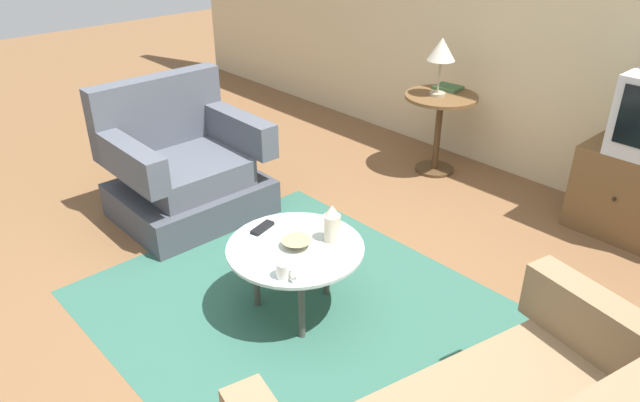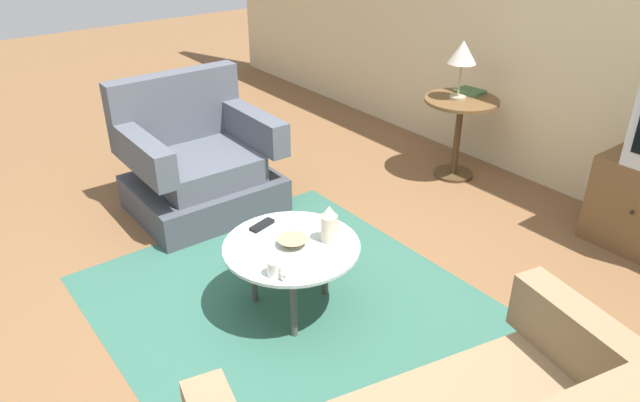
{
  "view_description": "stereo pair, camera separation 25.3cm",
  "coord_description": "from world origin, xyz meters",
  "px_view_note": "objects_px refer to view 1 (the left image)",
  "views": [
    {
      "loc": [
        1.85,
        -1.52,
        2.05
      ],
      "look_at": [
        -0.21,
        0.38,
        0.55
      ],
      "focal_mm": 33.13,
      "sensor_mm": 36.0,
      "label": 1
    },
    {
      "loc": [
        2.01,
        -1.33,
        2.05
      ],
      "look_at": [
        -0.21,
        0.38,
        0.55
      ],
      "focal_mm": 33.13,
      "sensor_mm": 36.0,
      "label": 2
    }
  ],
  "objects_px": {
    "coffee_table": "(295,252)",
    "table_lamp": "(442,51)",
    "tv_remote_dark": "(262,228)",
    "book": "(448,88)",
    "side_table": "(439,117)",
    "bowl": "(297,243)",
    "armchair": "(184,170)",
    "mug": "(285,270)",
    "vase": "(332,223)"
  },
  "relations": [
    {
      "from": "mug",
      "to": "bowl",
      "type": "distance_m",
      "value": 0.27
    },
    {
      "from": "side_table",
      "to": "bowl",
      "type": "height_order",
      "value": "side_table"
    },
    {
      "from": "vase",
      "to": "bowl",
      "type": "xyz_separation_m",
      "value": [
        -0.07,
        -0.18,
        -0.08
      ]
    },
    {
      "from": "tv_remote_dark",
      "to": "book",
      "type": "bearing_deg",
      "value": 175.34
    },
    {
      "from": "armchair",
      "to": "mug",
      "type": "height_order",
      "value": "armchair"
    },
    {
      "from": "vase",
      "to": "mug",
      "type": "relative_size",
      "value": 1.63
    },
    {
      "from": "coffee_table",
      "to": "table_lamp",
      "type": "height_order",
      "value": "table_lamp"
    },
    {
      "from": "book",
      "to": "side_table",
      "type": "bearing_deg",
      "value": -76.55
    },
    {
      "from": "side_table",
      "to": "book",
      "type": "relative_size",
      "value": 2.93
    },
    {
      "from": "vase",
      "to": "coffee_table",
      "type": "bearing_deg",
      "value": -114.18
    },
    {
      "from": "bowl",
      "to": "armchair",
      "type": "bearing_deg",
      "value": 173.54
    },
    {
      "from": "coffee_table",
      "to": "book",
      "type": "height_order",
      "value": "book"
    },
    {
      "from": "mug",
      "to": "tv_remote_dark",
      "type": "distance_m",
      "value": 0.47
    },
    {
      "from": "side_table",
      "to": "book",
      "type": "xyz_separation_m",
      "value": [
        -0.06,
        0.16,
        0.19
      ]
    },
    {
      "from": "mug",
      "to": "side_table",
      "type": "bearing_deg",
      "value": 109.33
    },
    {
      "from": "armchair",
      "to": "side_table",
      "type": "distance_m",
      "value": 2.0
    },
    {
      "from": "tv_remote_dark",
      "to": "book",
      "type": "height_order",
      "value": "book"
    },
    {
      "from": "table_lamp",
      "to": "book",
      "type": "bearing_deg",
      "value": 100.84
    },
    {
      "from": "coffee_table",
      "to": "side_table",
      "type": "height_order",
      "value": "side_table"
    },
    {
      "from": "coffee_table",
      "to": "mug",
      "type": "relative_size",
      "value": 5.69
    },
    {
      "from": "table_lamp",
      "to": "tv_remote_dark",
      "type": "bearing_deg",
      "value": -79.42
    },
    {
      "from": "vase",
      "to": "tv_remote_dark",
      "type": "bearing_deg",
      "value": -148.39
    },
    {
      "from": "coffee_table",
      "to": "vase",
      "type": "xyz_separation_m",
      "value": [
        0.08,
        0.18,
        0.14
      ]
    },
    {
      "from": "book",
      "to": "mug",
      "type": "bearing_deg",
      "value": -77.04
    },
    {
      "from": "tv_remote_dark",
      "to": "coffee_table",
      "type": "bearing_deg",
      "value": 79.34
    },
    {
      "from": "coffee_table",
      "to": "side_table",
      "type": "distance_m",
      "value": 2.08
    },
    {
      "from": "armchair",
      "to": "tv_remote_dark",
      "type": "distance_m",
      "value": 1.14
    },
    {
      "from": "coffee_table",
      "to": "book",
      "type": "distance_m",
      "value": 2.27
    },
    {
      "from": "mug",
      "to": "tv_remote_dark",
      "type": "height_order",
      "value": "mug"
    },
    {
      "from": "side_table",
      "to": "table_lamp",
      "type": "distance_m",
      "value": 0.51
    },
    {
      "from": "book",
      "to": "bowl",
      "type": "bearing_deg",
      "value": -79.26
    },
    {
      "from": "armchair",
      "to": "book",
      "type": "xyz_separation_m",
      "value": [
        0.72,
        1.99,
        0.33
      ]
    },
    {
      "from": "side_table",
      "to": "bowl",
      "type": "relative_size",
      "value": 4.01
    },
    {
      "from": "mug",
      "to": "tv_remote_dark",
      "type": "bearing_deg",
      "value": 155.74
    },
    {
      "from": "tv_remote_dark",
      "to": "side_table",
      "type": "bearing_deg",
      "value": 174.58
    },
    {
      "from": "side_table",
      "to": "table_lamp",
      "type": "height_order",
      "value": "table_lamp"
    },
    {
      "from": "side_table",
      "to": "vase",
      "type": "xyz_separation_m",
      "value": [
        0.68,
        -1.81,
        0.05
      ]
    },
    {
      "from": "armchair",
      "to": "book",
      "type": "distance_m",
      "value": 2.14
    },
    {
      "from": "coffee_table",
      "to": "table_lamp",
      "type": "bearing_deg",
      "value": 107.47
    },
    {
      "from": "armchair",
      "to": "mug",
      "type": "xyz_separation_m",
      "value": [
        1.55,
        -0.37,
        0.13
      ]
    },
    {
      "from": "armchair",
      "to": "table_lamp",
      "type": "xyz_separation_m",
      "value": [
        0.75,
        1.81,
        0.66
      ]
    },
    {
      "from": "table_lamp",
      "to": "mug",
      "type": "xyz_separation_m",
      "value": [
        0.8,
        -2.18,
        -0.52
      ]
    },
    {
      "from": "tv_remote_dark",
      "to": "bowl",
      "type": "bearing_deg",
      "value": 80.03
    },
    {
      "from": "book",
      "to": "coffee_table",
      "type": "bearing_deg",
      "value": -79.48
    },
    {
      "from": "table_lamp",
      "to": "book",
      "type": "height_order",
      "value": "table_lamp"
    },
    {
      "from": "coffee_table",
      "to": "mug",
      "type": "height_order",
      "value": "mug"
    },
    {
      "from": "table_lamp",
      "to": "bowl",
      "type": "bearing_deg",
      "value": -72.28
    },
    {
      "from": "mug",
      "to": "table_lamp",
      "type": "bearing_deg",
      "value": 110.05
    },
    {
      "from": "vase",
      "to": "book",
      "type": "bearing_deg",
      "value": 110.54
    },
    {
      "from": "armchair",
      "to": "tv_remote_dark",
      "type": "bearing_deg",
      "value": 81.37
    }
  ]
}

